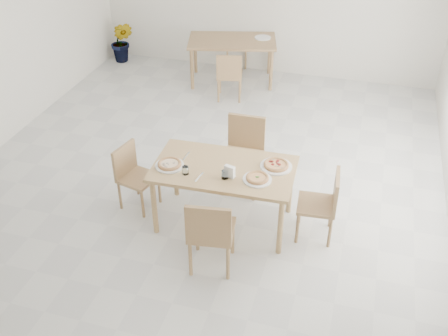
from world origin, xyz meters
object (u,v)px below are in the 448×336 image
(plate_pepperoni, at_px, (276,166))
(plate_empty, at_px, (263,38))
(plate_margherita, at_px, (257,179))
(chair_back_n, at_px, (234,40))
(chair_west, at_px, (133,172))
(napkin_holder, at_px, (230,172))
(chair_south, at_px, (210,231))
(pizza_mushroom, at_px, (169,164))
(chair_east, at_px, (324,201))
(main_table, at_px, (224,174))
(second_table, at_px, (232,45))
(tumbler_b, at_px, (225,175))
(pizza_margherita, at_px, (257,178))
(tumbler_a, at_px, (185,170))
(pizza_pepperoni, at_px, (276,165))
(plate_mushroom, at_px, (170,165))
(potted_plant, at_px, (122,42))
(chair_north, at_px, (244,148))
(chair_back_s, at_px, (229,73))

(plate_pepperoni, relative_size, plate_empty, 1.26)
(plate_margherita, height_order, chair_back_n, chair_back_n)
(chair_west, height_order, napkin_holder, napkin_holder)
(napkin_holder, bearing_deg, plate_empty, 114.83)
(chair_south, distance_m, pizza_mushroom, 0.96)
(chair_south, relative_size, chair_east, 1.09)
(main_table, relative_size, chair_back_n, 1.92)
(main_table, xyz_separation_m, second_table, (-0.95, 3.74, -0.00))
(plate_margherita, relative_size, tumbler_b, 3.27)
(pizza_margherita, height_order, tumbler_a, tumbler_a)
(plate_margherita, bearing_deg, plate_pepperoni, 64.72)
(chair_back_n, bearing_deg, pizza_pepperoni, -96.65)
(tumbler_a, bearing_deg, plate_pepperoni, 23.84)
(plate_mushroom, height_order, second_table, plate_mushroom)
(plate_mushroom, distance_m, chair_back_n, 4.64)
(chair_south, xyz_separation_m, plate_pepperoni, (0.45, 0.94, 0.24))
(main_table, distance_m, plate_empty, 3.99)
(plate_mushroom, relative_size, potted_plant, 0.41)
(chair_north, relative_size, pizza_margherita, 3.27)
(chair_back_n, bearing_deg, tumbler_a, -108.53)
(second_table, bearing_deg, chair_back_s, -91.87)
(pizza_mushroom, bearing_deg, chair_back_n, 96.73)
(main_table, height_order, tumbler_a, tumbler_a)
(chair_north, height_order, chair_east, chair_north)
(chair_north, relative_size, chair_back_s, 1.15)
(chair_west, relative_size, plate_mushroom, 2.49)
(main_table, distance_m, plate_pepperoni, 0.57)
(chair_south, height_order, tumbler_b, chair_south)
(plate_margherita, bearing_deg, tumbler_a, -172.32)
(tumbler_a, bearing_deg, pizza_pepperoni, 23.84)
(tumbler_b, bearing_deg, chair_south, -87.68)
(pizza_pepperoni, height_order, napkin_holder, napkin_holder)
(plate_pepperoni, height_order, tumbler_a, tumbler_a)
(potted_plant, bearing_deg, napkin_holder, -51.94)
(chair_back_s, bearing_deg, main_table, 92.22)
(chair_west, xyz_separation_m, pizza_margherita, (1.52, -0.15, 0.33))
(pizza_margherita, xyz_separation_m, potted_plant, (-3.56, 4.14, -0.39))
(tumbler_a, relative_size, tumbler_b, 0.98)
(chair_back_s, distance_m, chair_back_n, 1.48)
(chair_east, xyz_separation_m, chair_back_n, (-2.21, 4.39, -0.00))
(chair_back_n, bearing_deg, plate_mushroom, -110.99)
(chair_west, xyz_separation_m, plate_pepperoni, (1.65, 0.14, 0.30))
(potted_plant, bearing_deg, plate_mushroom, -58.09)
(main_table, distance_m, chair_back_s, 3.12)
(pizza_margherita, xyz_separation_m, second_table, (-1.35, 3.87, -0.12))
(pizza_mushroom, distance_m, pizza_pepperoni, 1.15)
(chair_west, xyz_separation_m, pizza_pepperoni, (1.65, 0.14, 0.33))
(plate_pepperoni, xyz_separation_m, chair_back_n, (-1.65, 4.29, -0.29))
(pizza_margherita, relative_size, plate_empty, 1.04)
(pizza_margherita, bearing_deg, tumbler_b, -169.36)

